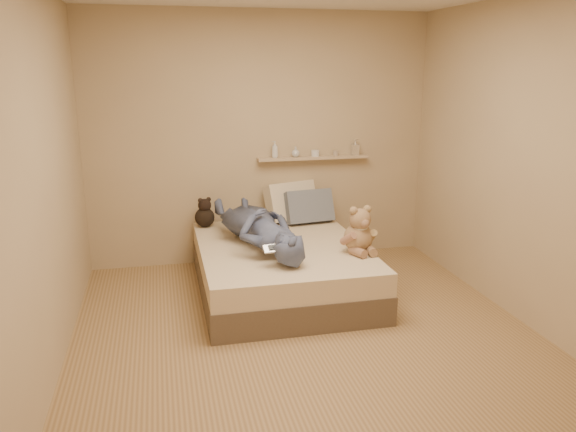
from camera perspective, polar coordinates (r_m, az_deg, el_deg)
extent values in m
plane|color=#9F7F52|center=(4.51, 1.89, -11.99)|extent=(3.80, 3.80, 0.00)
plane|color=tan|center=(5.92, -2.74, 7.75)|extent=(3.60, 0.00, 3.60)
plane|color=tan|center=(2.36, 14.06, -3.91)|extent=(3.60, 0.00, 3.60)
plane|color=tan|center=(4.02, -23.61, 3.05)|extent=(0.00, 3.80, 3.80)
plane|color=tan|center=(4.87, 23.07, 4.99)|extent=(0.00, 3.80, 3.80)
cube|color=brown|center=(5.28, -0.68, -6.32)|extent=(1.50, 1.90, 0.25)
cube|color=beige|center=(5.21, -0.69, -4.01)|extent=(1.48, 1.88, 0.20)
cube|color=silver|center=(4.58, -1.43, -3.31)|extent=(0.19, 0.10, 0.06)
cube|color=black|center=(4.57, -1.40, -3.15)|extent=(0.10, 0.05, 0.03)
sphere|color=#926F50|center=(4.99, 7.14, -2.21)|extent=(0.26, 0.26, 0.26)
sphere|color=tan|center=(4.92, 7.34, -0.34)|extent=(0.19, 0.19, 0.19)
sphere|color=#9E7A56|center=(4.87, 6.68, 0.54)|extent=(0.07, 0.07, 0.07)
sphere|color=#A38459|center=(4.93, 8.05, 0.69)|extent=(0.07, 0.07, 0.07)
sphere|color=#89654C|center=(4.86, 7.82, -0.77)|extent=(0.08, 0.08, 0.08)
cylinder|color=#9D6C54|center=(4.90, 6.14, -2.29)|extent=(0.14, 0.18, 0.15)
cylinder|color=#9F8255|center=(5.01, 8.52, -1.97)|extent=(0.09, 0.18, 0.15)
cylinder|color=#926A4D|center=(4.89, 7.12, -3.66)|extent=(0.14, 0.19, 0.08)
cylinder|color=#8A6849|center=(4.95, 8.38, -3.47)|extent=(0.09, 0.17, 0.08)
cylinder|color=beige|center=(4.94, 7.31, -1.22)|extent=(0.16, 0.16, 0.02)
sphere|color=black|center=(5.79, -8.46, -0.13)|extent=(0.20, 0.20, 0.20)
sphere|color=black|center=(5.75, -8.46, 1.08)|extent=(0.13, 0.13, 0.13)
sphere|color=black|center=(5.72, -8.90, 1.57)|extent=(0.05, 0.05, 0.05)
sphere|color=black|center=(5.75, -8.08, 1.68)|extent=(0.05, 0.05, 0.05)
cube|color=beige|center=(5.96, 0.33, 1.46)|extent=(0.61, 0.44, 0.43)
cube|color=slate|center=(5.87, 2.14, 0.95)|extent=(0.53, 0.32, 0.37)
imported|color=#4E577A|center=(5.12, -3.04, -1.03)|extent=(0.87, 1.62, 0.37)
cube|color=tan|center=(6.01, 2.58, 5.94)|extent=(1.20, 0.12, 0.03)
imported|color=silver|center=(5.90, -1.34, 6.78)|extent=(0.07, 0.07, 0.17)
imported|color=silver|center=(5.95, 0.78, 6.55)|extent=(0.12, 0.12, 0.11)
cylinder|color=silver|center=(6.01, 2.79, 6.40)|extent=(0.09, 0.09, 0.07)
cylinder|color=#B1A498|center=(6.08, 4.87, 6.39)|extent=(0.06, 0.06, 0.05)
imported|color=silver|center=(6.14, 6.83, 6.97)|extent=(0.08, 0.08, 0.17)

